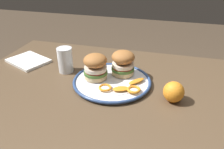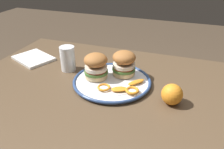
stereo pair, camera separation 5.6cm
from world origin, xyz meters
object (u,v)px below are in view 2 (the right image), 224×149
object	(u,v)px
sandwich_half_right	(124,63)
dining_table	(121,118)
dinner_plate	(112,81)
sandwich_half_left	(96,65)
whole_orange	(172,94)
drinking_glass	(68,60)

from	to	relation	value
sandwich_half_right	dining_table	bearing A→B (deg)	-76.59
dinner_plate	sandwich_half_right	world-z (taller)	sandwich_half_right
dinner_plate	sandwich_half_right	distance (m)	0.09
dining_table	sandwich_half_left	xyz separation A→B (m)	(-0.13, 0.06, 0.18)
sandwich_half_left	whole_orange	bearing A→B (deg)	-11.06
sandwich_half_left	sandwich_half_right	bearing A→B (deg)	31.62
dinner_plate	drinking_glass	world-z (taller)	drinking_glass
dining_table	whole_orange	world-z (taller)	whole_orange
dinner_plate	drinking_glass	xyz separation A→B (m)	(-0.22, 0.05, 0.04)
sandwich_half_right	drinking_glass	distance (m)	0.25
dinner_plate	drinking_glass	size ratio (longest dim) A/B	2.87
dining_table	drinking_glass	size ratio (longest dim) A/B	11.84
whole_orange	dining_table	bearing A→B (deg)	179.95
dining_table	sandwich_half_right	xyz separation A→B (m)	(-0.03, 0.12, 0.18)
dining_table	whole_orange	bearing A→B (deg)	-0.05
dining_table	dinner_plate	size ratio (longest dim) A/B	4.12
dinner_plate	sandwich_half_right	xyz separation A→B (m)	(0.03, 0.06, 0.06)
sandwich_half_right	whole_orange	bearing A→B (deg)	-30.02
sandwich_half_right	whole_orange	xyz separation A→B (m)	(0.21, -0.12, -0.03)
dinner_plate	sandwich_half_left	xyz separation A→B (m)	(-0.07, 0.00, 0.06)
dining_table	whole_orange	size ratio (longest dim) A/B	17.48
sandwich_half_right	drinking_glass	xyz separation A→B (m)	(-0.25, -0.01, -0.02)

